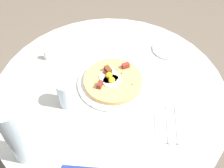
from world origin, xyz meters
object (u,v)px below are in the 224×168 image
Objects in this scene: fork at (168,123)px; water_bottle at (16,136)px; dining_table at (110,112)px; pizza_plate at (114,83)px; breakfast_pizza at (113,80)px; knife at (177,124)px; salt_shaker at (47,55)px; bread_plate at (168,49)px; water_glass at (66,94)px.

water_bottle reaches higher than fork.
dining_table is 5.73× the size of fork.
dining_table is 0.34m from fork.
pizza_plate is 1.22× the size of breakfast_pizza.
pizza_plate is at bearing 173.61° from breakfast_pizza.
knife is 0.65× the size of water_bottle.
salt_shaker is (0.67, -0.15, 0.02)m from knife.
water_bottle is at bearing 64.21° from bread_plate.
dining_table is at bearing 82.72° from pizza_plate.
bread_plate is at bearing -177.70° from knife.
water_bottle is (0.04, 0.26, 0.07)m from water_glass.
water_bottle reaches higher than dining_table.
knife is 0.60m from water_bottle.
water_bottle is at bearing 66.90° from pizza_plate.
water_bottle is at bearing -71.79° from fork.
pizza_plate is 0.35m from bread_plate.
bread_plate is 0.84× the size of fork.
breakfast_pizza is (0.00, -0.00, 0.02)m from pizza_plate.
fork is 1.00× the size of knife.
pizza_plate is 5.89× the size of salt_shaker.
salt_shaker is (0.53, 0.27, 0.02)m from bread_plate.
bread_plate is at bearing -123.88° from water_glass.
bread_plate is 0.55× the size of water_bottle.
water_glass reaches higher than fork.
pizza_plate is 1.75× the size of fork.
pizza_plate is at bearing -125.63° from knife.
fork is (-0.28, 0.12, 0.00)m from pizza_plate.
water_glass is at bearing 49.05° from pizza_plate.
breakfast_pizza is at bearing -125.54° from knife.
fork is at bearing 156.48° from breakfast_pizza.
knife is at bearing -146.90° from water_bottle.
water_glass reaches higher than dining_table.
bread_plate is (-0.17, -0.31, -0.02)m from breakfast_pizza.
fork is at bearing 163.18° from dining_table.
breakfast_pizza reaches higher than knife.
water_bottle is (0.18, 0.40, 0.31)m from dining_table.
water_glass reaches higher than knife.
salt_shaker is at bearing -69.86° from water_bottle.
water_bottle is (0.46, 0.31, 0.13)m from fork.
knife is at bearing 160.35° from pizza_plate.
breakfast_pizza is 0.94× the size of water_bottle.
water_glass is (0.42, 0.05, 0.06)m from fork.
salt_shaker is (0.21, -0.21, -0.04)m from water_glass.
water_bottle reaches higher than bread_plate.
salt_shaker reaches higher than dining_table.
salt_shaker is (0.36, -0.04, 0.00)m from breakfast_pizza.
knife is at bearing -172.81° from water_glass.
salt_shaker is at bearing -12.02° from dining_table.
bread_plate is 0.44m from knife.
breakfast_pizza is 1.99× the size of water_glass.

